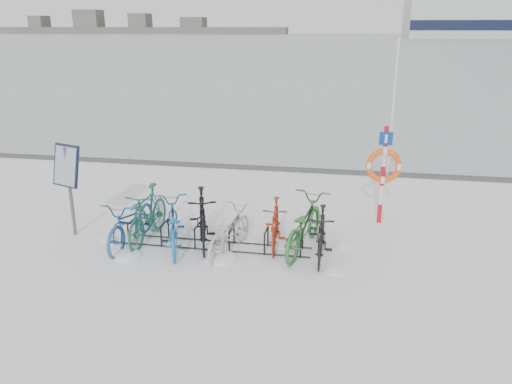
# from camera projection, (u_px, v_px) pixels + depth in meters

# --- Properties ---
(ground) EXTENTS (900.00, 900.00, 0.00)m
(ground) POSITION_uv_depth(u_px,v_px,m) (215.00, 246.00, 10.36)
(ground) COLOR white
(ground) RESTS_ON ground
(ice_sheet) EXTENTS (400.00, 298.00, 0.02)m
(ice_sheet) POSITION_uv_depth(u_px,v_px,m) (342.00, 40.00, 154.99)
(ice_sheet) COLOR #9EADB3
(ice_sheet) RESTS_ON ground
(quay_edge) EXTENTS (400.00, 0.25, 0.10)m
(quay_edge) POSITION_uv_depth(u_px,v_px,m) (262.00, 168.00, 15.85)
(quay_edge) COLOR #3F3F42
(quay_edge) RESTS_ON ground
(bike_rack) EXTENTS (4.00, 0.48, 0.46)m
(bike_rack) POSITION_uv_depth(u_px,v_px,m) (215.00, 238.00, 10.31)
(bike_rack) COLOR black
(bike_rack) RESTS_ON ground
(info_board) EXTENTS (0.72, 0.46, 2.02)m
(info_board) POSITION_uv_depth(u_px,v_px,m) (67.00, 171.00, 10.46)
(info_board) COLOR #595B5E
(info_board) RESTS_ON ground
(lifebuoy_station) EXTENTS (0.79, 0.23, 4.12)m
(lifebuoy_station) POSITION_uv_depth(u_px,v_px,m) (384.00, 166.00, 11.13)
(lifebuoy_station) COLOR red
(lifebuoy_station) RESTS_ON ground
(shoreline) EXTENTS (180.00, 12.00, 9.50)m
(shoreline) POSITION_uv_depth(u_px,v_px,m) (120.00, 28.00, 272.74)
(shoreline) COLOR #474747
(shoreline) RESTS_ON ground
(bike_0) EXTENTS (0.80, 2.07, 1.07)m
(bike_0) POSITION_uv_depth(u_px,v_px,m) (132.00, 219.00, 10.34)
(bike_0) COLOR #285594
(bike_0) RESTS_ON ground
(bike_1) EXTENTS (0.60, 1.98, 1.19)m
(bike_1) POSITION_uv_depth(u_px,v_px,m) (148.00, 213.00, 10.54)
(bike_1) COLOR #1D5F4F
(bike_1) RESTS_ON ground
(bike_2) EXTENTS (1.29, 2.05, 1.01)m
(bike_2) POSITION_uv_depth(u_px,v_px,m) (172.00, 224.00, 10.19)
(bike_2) COLOR #1B619E
(bike_2) RESTS_ON ground
(bike_3) EXTENTS (1.11, 2.03, 1.17)m
(bike_3) POSITION_uv_depth(u_px,v_px,m) (202.00, 217.00, 10.34)
(bike_3) COLOR black
(bike_3) RESTS_ON ground
(bike_4) EXTENTS (1.02, 1.89, 0.94)m
(bike_4) POSITION_uv_depth(u_px,v_px,m) (229.00, 230.00, 9.98)
(bike_4) COLOR #B7B9BF
(bike_4) RESTS_ON ground
(bike_5) EXTENTS (0.60, 1.70, 1.00)m
(bike_5) POSITION_uv_depth(u_px,v_px,m) (275.00, 223.00, 10.26)
(bike_5) COLOR maroon
(bike_5) RESTS_ON ground
(bike_6) EXTENTS (1.19, 2.26, 1.12)m
(bike_6) POSITION_uv_depth(u_px,v_px,m) (304.00, 223.00, 10.07)
(bike_6) COLOR #2D6A33
(bike_6) RESTS_ON ground
(bike_7) EXTENTS (0.49, 1.71, 1.03)m
(bike_7) POSITION_uv_depth(u_px,v_px,m) (321.00, 233.00, 9.73)
(bike_7) COLOR black
(bike_7) RESTS_ON ground
(snow_drifts) EXTENTS (5.43, 2.09, 0.24)m
(snow_drifts) POSITION_uv_depth(u_px,v_px,m) (222.00, 251.00, 10.14)
(snow_drifts) COLOR white
(snow_drifts) RESTS_ON ground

